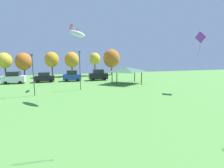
{
  "coord_description": "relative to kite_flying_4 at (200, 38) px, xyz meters",
  "views": [
    {
      "loc": [
        -2.16,
        3.33,
        6.53
      ],
      "look_at": [
        1.38,
        16.87,
        4.05
      ],
      "focal_mm": 28.0,
      "sensor_mm": 36.0,
      "label": 1
    }
  ],
  "objects": [
    {
      "name": "park_pavilion",
      "position": [
        -9.34,
        10.22,
        -5.91
      ],
      "size": [
        6.99,
        4.95,
        3.6
      ],
      "color": "brown",
      "rests_on": "ground"
    },
    {
      "name": "treeline_tree_4",
      "position": [
        -20.26,
        25.67,
        -4.31
      ],
      "size": [
        3.98,
        3.98,
        6.89
      ],
      "color": "brown",
      "rests_on": "ground"
    },
    {
      "name": "kite_flying_5",
      "position": [
        -20.23,
        -0.38,
        0.13
      ],
      "size": [
        2.45,
        3.4,
        1.55
      ],
      "color": "white"
    },
    {
      "name": "treeline_tree_2",
      "position": [
        -32.44,
        24.33,
        -4.6
      ],
      "size": [
        4.1,
        4.1,
        6.66
      ],
      "color": "brown",
      "rests_on": "ground"
    },
    {
      "name": "light_post_1",
      "position": [
        -19.5,
        6.18,
        -5.14
      ],
      "size": [
        0.36,
        0.2,
        6.9
      ],
      "color": "#2D2D33",
      "rests_on": "ground"
    },
    {
      "name": "parked_car_second_from_left",
      "position": [
        -26.77,
        16.76,
        -7.87
      ],
      "size": [
        4.35,
        2.18,
        2.26
      ],
      "rotation": [
        0.0,
        0.0,
        0.03
      ],
      "color": "black",
      "rests_on": "ground"
    },
    {
      "name": "treeline_tree_5",
      "position": [
        -13.7,
        25.79,
        -4.13
      ],
      "size": [
        3.21,
        3.21,
        6.67
      ],
      "color": "brown",
      "rests_on": "ground"
    },
    {
      "name": "treeline_tree_1",
      "position": [
        -37.15,
        25.38,
        -4.31
      ],
      "size": [
        3.59,
        3.59,
        6.69
      ],
      "color": "brown",
      "rests_on": "ground"
    },
    {
      "name": "parked_car_third_from_left",
      "position": [
        -20.58,
        16.71,
        -7.75
      ],
      "size": [
        4.33,
        2.32,
        2.55
      ],
      "rotation": [
        0.0,
        0.0,
        -0.11
      ],
      "color": "#234299",
      "rests_on": "ground"
    },
    {
      "name": "kite_flying_4",
      "position": [
        0.0,
        0.0,
        0.0
      ],
      "size": [
        0.61,
        1.96,
        4.06
      ],
      "color": "purple"
    },
    {
      "name": "treeline_tree_3",
      "position": [
        -25.61,
        25.37,
        -4.2
      ],
      "size": [
        3.76,
        3.76,
        6.88
      ],
      "color": "brown",
      "rests_on": "ground"
    },
    {
      "name": "parked_car_leftmost",
      "position": [
        -32.96,
        16.43,
        -7.72
      ],
      "size": [
        4.66,
        2.26,
        2.61
      ],
      "rotation": [
        0.0,
        0.0,
        -0.05
      ],
      "color": "silver",
      "rests_on": "ground"
    },
    {
      "name": "kite_flying_6",
      "position": [
        -20.67,
        8.36,
        2.27
      ],
      "size": [
        0.99,
        2.38,
        1.06
      ],
      "color": "#E54C93"
    },
    {
      "name": "parked_car_rightmost_in_row",
      "position": [
        -14.39,
        16.42,
        -7.69
      ],
      "size": [
        4.52,
        2.0,
        2.69
      ],
      "rotation": [
        0.0,
        0.0,
        0.01
      ],
      "color": "black",
      "rests_on": "ground"
    },
    {
      "name": "treeline_tree_6",
      "position": [
        -8.35,
        26.93,
        -4.05
      ],
      "size": [
        5.02,
        5.02,
        7.72
      ],
      "color": "brown",
      "rests_on": "ground"
    },
    {
      "name": "light_post_3",
      "position": [
        -26.77,
        3.44,
        -5.39
      ],
      "size": [
        0.36,
        0.2,
        6.4
      ],
      "color": "#2D2D33",
      "rests_on": "ground"
    }
  ]
}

